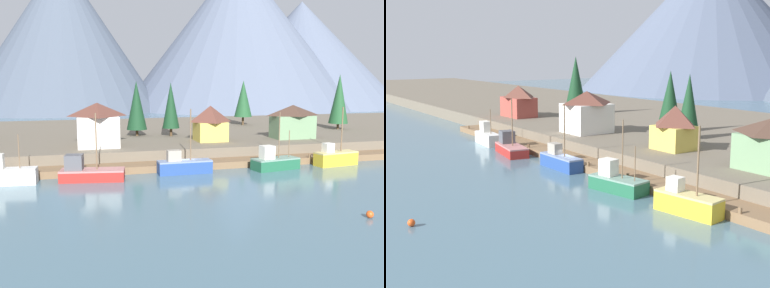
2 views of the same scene
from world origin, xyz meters
TOP-DOWN VIEW (x-y plane):
  - ground_plane at (0.00, 20.00)m, footprint 400.00×400.00m
  - dock at (0.00, 1.99)m, footprint 80.00×4.00m
  - shoreline_bank at (0.00, 32.00)m, footprint 400.00×56.00m
  - mountain_west_peak at (-93.75, 135.01)m, footprint 111.44×111.44m
  - fishing_boat_white at (-23.43, -1.52)m, footprint 7.27×2.83m
  - fishing_boat_red at (-13.36, -2.24)m, footprint 8.52×4.28m
  - fishing_boat_blue at (-0.49, -1.24)m, footprint 7.51×2.26m
  - fishing_boat_green at (12.85, -2.15)m, footprint 7.22×3.90m
  - fishing_boat_yellow at (23.25, -1.73)m, footprint 7.02×3.18m
  - house_yellow at (7.70, 12.09)m, footprint 5.32×4.96m
  - house_red at (-36.56, 11.58)m, footprint 7.93×5.03m
  - house_green at (23.01, 11.43)m, footprint 7.53×4.59m
  - house_white at (-11.38, 10.93)m, footprint 6.63×7.20m
  - conifer_near_left at (2.57, 20.17)m, footprint 3.20×3.20m
  - conifer_near_right at (-33.35, 23.74)m, footprint 4.51×4.51m
  - conifer_mid_right at (-3.53, 22.19)m, footprint 3.79×3.79m
  - channel_buoy at (11.48, -25.03)m, footprint 0.70×0.70m

SIDE VIEW (x-z plane):
  - ground_plane at x=0.00m, z-range -1.00..0.00m
  - channel_buoy at x=11.48m, z-range 0.00..0.70m
  - dock at x=0.00m, z-range -0.30..1.30m
  - fishing_boat_red at x=-13.36m, z-range -3.27..5.47m
  - fishing_boat_green at x=12.85m, z-range -3.05..5.28m
  - fishing_boat_blue at x=-0.49m, z-range -3.37..5.60m
  - fishing_boat_yellow at x=23.25m, z-range -3.23..5.65m
  - shoreline_bank at x=0.00m, z-range 0.00..2.50m
  - fishing_boat_white at x=-23.43m, z-range -1.85..4.37m
  - house_green at x=23.01m, z-range 2.56..8.55m
  - house_yellow at x=7.70m, z-range 2.57..8.63m
  - house_red at x=-36.56m, z-range 2.57..9.03m
  - house_white at x=-11.38m, z-range 2.57..9.45m
  - conifer_mid_right at x=-3.53m, z-range 3.09..13.35m
  - conifer_near_left at x=2.57m, z-range 3.24..13.23m
  - conifer_near_right at x=-33.35m, z-range 3.14..15.49m
  - mountain_west_peak at x=-93.75m, z-range 0.00..58.40m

